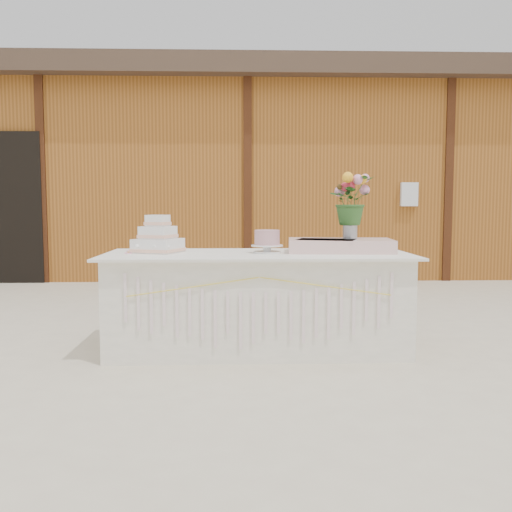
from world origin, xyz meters
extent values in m
plane|color=beige|center=(0.00, 0.00, 0.00)|extent=(80.00, 80.00, 0.00)
cube|color=#97581F|center=(0.00, 6.00, 1.50)|extent=(12.00, 4.00, 3.00)
cube|color=#3E2E22|center=(0.00, 6.00, 3.15)|extent=(12.60, 4.60, 0.30)
cube|color=white|center=(0.00, 0.00, 0.38)|extent=(2.28, 0.88, 0.75)
cube|color=white|center=(0.00, 0.00, 0.76)|extent=(2.40, 1.00, 0.02)
cube|color=white|center=(-0.79, 0.09, 0.82)|extent=(0.41, 0.41, 0.11)
cube|color=#FFBEA1|center=(-0.79, 0.09, 0.79)|extent=(0.43, 0.43, 0.02)
cube|color=white|center=(-0.79, 0.09, 0.93)|extent=(0.30, 0.30, 0.10)
cube|color=#FFBEA1|center=(-0.79, 0.09, 0.90)|extent=(0.31, 0.31, 0.02)
cube|color=white|center=(-0.79, 0.09, 1.02)|extent=(0.19, 0.19, 0.09)
cube|color=#FFBEA1|center=(-0.79, 0.09, 1.00)|extent=(0.21, 0.21, 0.02)
cylinder|color=white|center=(0.08, 0.01, 0.78)|extent=(0.22, 0.22, 0.01)
cylinder|color=white|center=(0.08, 0.01, 0.80)|extent=(0.06, 0.06, 0.04)
cylinder|color=white|center=(0.08, 0.01, 0.83)|extent=(0.25, 0.25, 0.01)
cylinder|color=#C99195|center=(0.08, 0.01, 0.89)|extent=(0.20, 0.20, 0.12)
cube|color=beige|center=(0.67, 0.08, 0.82)|extent=(0.86, 0.55, 0.10)
cylinder|color=silver|center=(0.76, 0.13, 0.95)|extent=(0.12, 0.12, 0.16)
imported|color=#2E5B24|center=(0.76, 0.13, 1.23)|extent=(0.47, 0.47, 0.40)
camera|label=1|loc=(-0.16, -4.47, 1.15)|focal=40.00mm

